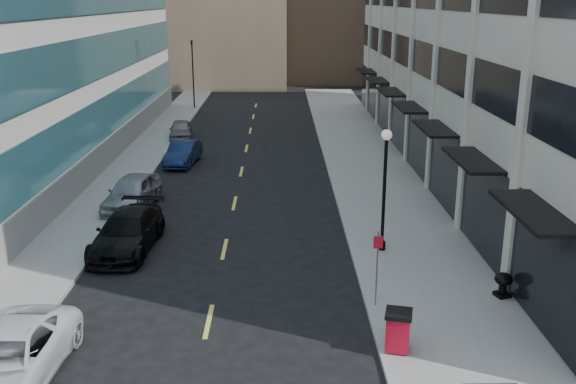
{
  "coord_description": "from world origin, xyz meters",
  "views": [
    {
      "loc": [
        2.23,
        -9.95,
        9.63
      ],
      "look_at": [
        2.53,
        12.46,
        2.85
      ],
      "focal_mm": 40.0,
      "sensor_mm": 36.0,
      "label": 1
    }
  ],
  "objects_px": {
    "car_grey_sedan": "(181,130)",
    "sign_post": "(377,258)",
    "lamppost": "(385,179)",
    "traffic_signal": "(192,45)",
    "car_silver_sedan": "(132,192)",
    "car_blue_sedan": "(183,153)",
    "trash_bin": "(398,329)",
    "car_white_van": "(8,359)",
    "urn_planter": "(503,282)",
    "car_black_pickup": "(127,232)"
  },
  "relations": [
    {
      "from": "trash_bin",
      "to": "sign_post",
      "type": "height_order",
      "value": "sign_post"
    },
    {
      "from": "car_silver_sedan",
      "to": "car_blue_sedan",
      "type": "bearing_deg",
      "value": 88.68
    },
    {
      "from": "traffic_signal",
      "to": "car_silver_sedan",
      "type": "distance_m",
      "value": 29.14
    },
    {
      "from": "sign_post",
      "to": "car_blue_sedan",
      "type": "bearing_deg",
      "value": 110.38
    },
    {
      "from": "car_grey_sedan",
      "to": "urn_planter",
      "type": "bearing_deg",
      "value": -67.3
    },
    {
      "from": "car_blue_sedan",
      "to": "lamppost",
      "type": "xyz_separation_m",
      "value": [
        9.84,
        -14.22,
        2.34
      ]
    },
    {
      "from": "lamppost",
      "to": "urn_planter",
      "type": "height_order",
      "value": "lamppost"
    },
    {
      "from": "car_silver_sedan",
      "to": "sign_post",
      "type": "height_order",
      "value": "sign_post"
    },
    {
      "from": "car_silver_sedan",
      "to": "lamppost",
      "type": "xyz_separation_m",
      "value": [
        11.03,
        -5.77,
        2.24
      ]
    },
    {
      "from": "car_silver_sedan",
      "to": "urn_planter",
      "type": "bearing_deg",
      "value": -27.97
    },
    {
      "from": "car_white_van",
      "to": "urn_planter",
      "type": "bearing_deg",
      "value": 19.84
    },
    {
      "from": "car_grey_sedan",
      "to": "car_white_van",
      "type": "bearing_deg",
      "value": -96.58
    },
    {
      "from": "car_blue_sedan",
      "to": "lamppost",
      "type": "height_order",
      "value": "lamppost"
    },
    {
      "from": "car_grey_sedan",
      "to": "car_silver_sedan",
      "type": "bearing_deg",
      "value": -96.58
    },
    {
      "from": "traffic_signal",
      "to": "car_blue_sedan",
      "type": "relative_size",
      "value": 1.66
    },
    {
      "from": "lamppost",
      "to": "car_black_pickup",
      "type": "bearing_deg",
      "value": 177.26
    },
    {
      "from": "car_white_van",
      "to": "car_grey_sedan",
      "type": "xyz_separation_m",
      "value": [
        0.0,
        30.3,
        -0.06
      ]
    },
    {
      "from": "traffic_signal",
      "to": "car_grey_sedan",
      "type": "distance_m",
      "value": 13.96
    },
    {
      "from": "car_blue_sedan",
      "to": "car_white_van",
      "type": "bearing_deg",
      "value": -86.6
    },
    {
      "from": "traffic_signal",
      "to": "car_grey_sedan",
      "type": "xyz_separation_m",
      "value": [
        0.7,
        -13.0,
        -5.05
      ]
    },
    {
      "from": "sign_post",
      "to": "lamppost",
      "type": "bearing_deg",
      "value": 74.25
    },
    {
      "from": "car_black_pickup",
      "to": "sign_post",
      "type": "height_order",
      "value": "sign_post"
    },
    {
      "from": "trash_bin",
      "to": "traffic_signal",
      "type": "bearing_deg",
      "value": 118.26
    },
    {
      "from": "car_white_van",
      "to": "trash_bin",
      "type": "relative_size",
      "value": 4.4
    },
    {
      "from": "car_silver_sedan",
      "to": "sign_post",
      "type": "relative_size",
      "value": 1.84
    },
    {
      "from": "car_grey_sedan",
      "to": "sign_post",
      "type": "height_order",
      "value": "sign_post"
    },
    {
      "from": "traffic_signal",
      "to": "car_blue_sedan",
      "type": "bearing_deg",
      "value": -84.65
    },
    {
      "from": "car_black_pickup",
      "to": "urn_planter",
      "type": "xyz_separation_m",
      "value": [
        13.42,
        -4.68,
        -0.1
      ]
    },
    {
      "from": "traffic_signal",
      "to": "car_blue_sedan",
      "type": "distance_m",
      "value": 20.96
    },
    {
      "from": "car_silver_sedan",
      "to": "car_blue_sedan",
      "type": "height_order",
      "value": "car_silver_sedan"
    },
    {
      "from": "sign_post",
      "to": "urn_planter",
      "type": "height_order",
      "value": "sign_post"
    },
    {
      "from": "trash_bin",
      "to": "urn_planter",
      "type": "xyz_separation_m",
      "value": [
        4.09,
        3.33,
        -0.14
      ]
    },
    {
      "from": "traffic_signal",
      "to": "lamppost",
      "type": "distance_m",
      "value": 36.52
    },
    {
      "from": "car_grey_sedan",
      "to": "lamppost",
      "type": "distance_m",
      "value": 24.27
    },
    {
      "from": "lamppost",
      "to": "car_silver_sedan",
      "type": "bearing_deg",
      "value": 152.38
    },
    {
      "from": "car_silver_sedan",
      "to": "lamppost",
      "type": "relative_size",
      "value": 0.95
    },
    {
      "from": "car_white_van",
      "to": "car_grey_sedan",
      "type": "distance_m",
      "value": 30.3
    },
    {
      "from": "car_grey_sedan",
      "to": "urn_planter",
      "type": "height_order",
      "value": "car_grey_sedan"
    },
    {
      "from": "car_blue_sedan",
      "to": "car_grey_sedan",
      "type": "relative_size",
      "value": 1.07
    },
    {
      "from": "urn_planter",
      "to": "car_black_pickup",
      "type": "bearing_deg",
      "value": 160.78
    },
    {
      "from": "traffic_signal",
      "to": "car_white_van",
      "type": "relative_size",
      "value": 1.33
    },
    {
      "from": "traffic_signal",
      "to": "trash_bin",
      "type": "bearing_deg",
      "value": -75.31
    },
    {
      "from": "car_silver_sedan",
      "to": "trash_bin",
      "type": "relative_size",
      "value": 3.92
    },
    {
      "from": "car_white_van",
      "to": "lamppost",
      "type": "bearing_deg",
      "value": 40.69
    },
    {
      "from": "trash_bin",
      "to": "car_silver_sedan",
      "type": "bearing_deg",
      "value": 141.35
    },
    {
      "from": "car_white_van",
      "to": "car_blue_sedan",
      "type": "height_order",
      "value": "car_white_van"
    },
    {
      "from": "car_blue_sedan",
      "to": "car_grey_sedan",
      "type": "height_order",
      "value": "car_blue_sedan"
    },
    {
      "from": "car_grey_sedan",
      "to": "trash_bin",
      "type": "relative_size",
      "value": 3.28
    },
    {
      "from": "traffic_signal",
      "to": "trash_bin",
      "type": "xyz_separation_m",
      "value": [
        11.01,
        -42.01,
        -4.93
      ]
    },
    {
      "from": "car_black_pickup",
      "to": "trash_bin",
      "type": "height_order",
      "value": "car_black_pickup"
    }
  ]
}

